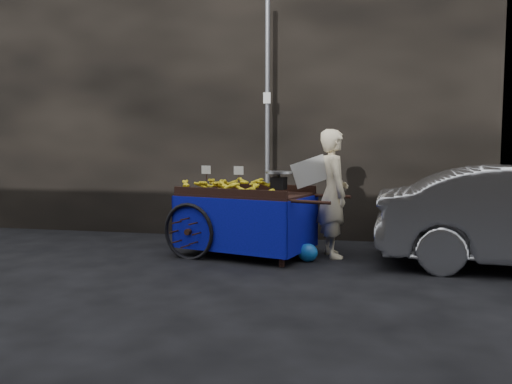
# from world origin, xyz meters

# --- Properties ---
(ground) EXTENTS (80.00, 80.00, 0.00)m
(ground) POSITION_xyz_m (0.00, 0.00, 0.00)
(ground) COLOR black
(ground) RESTS_ON ground
(building_wall) EXTENTS (13.50, 2.00, 5.00)m
(building_wall) POSITION_xyz_m (0.39, 2.60, 2.50)
(building_wall) COLOR black
(building_wall) RESTS_ON ground
(street_pole) EXTENTS (0.12, 0.10, 4.00)m
(street_pole) POSITION_xyz_m (0.30, 1.30, 2.01)
(street_pole) COLOR slate
(street_pole) RESTS_ON ground
(banana_cart) EXTENTS (2.67, 1.70, 1.34)m
(banana_cart) POSITION_xyz_m (0.14, 0.15, 0.83)
(banana_cart) COLOR black
(banana_cart) RESTS_ON ground
(vendor) EXTENTS (0.91, 0.78, 1.84)m
(vendor) POSITION_xyz_m (1.45, 0.29, 0.92)
(vendor) COLOR beige
(vendor) RESTS_ON ground
(plastic_bag) EXTENTS (0.28, 0.22, 0.25)m
(plastic_bag) POSITION_xyz_m (1.14, -0.11, 0.13)
(plastic_bag) COLOR blue
(plastic_bag) RESTS_ON ground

